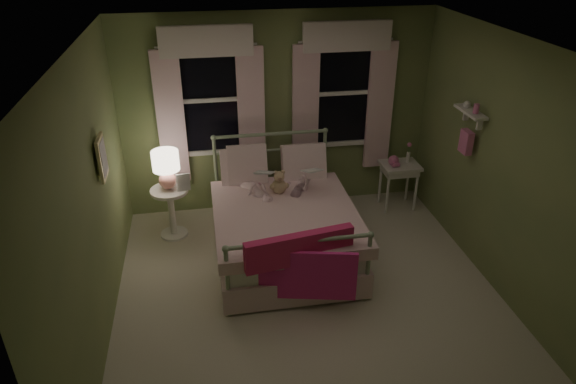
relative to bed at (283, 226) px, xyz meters
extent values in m
plane|color=beige|center=(0.15, -0.86, -0.38)|extent=(4.20, 4.20, 0.00)
plane|color=white|center=(0.15, -0.86, 2.22)|extent=(4.20, 4.20, 0.00)
plane|color=#869458|center=(0.15, 1.24, 0.92)|extent=(4.00, 0.00, 4.00)
plane|color=#869458|center=(0.15, -2.96, 0.92)|extent=(4.00, 0.00, 4.00)
plane|color=#869458|center=(-1.85, -0.86, 0.92)|extent=(0.00, 4.20, 4.20)
plane|color=#869458|center=(2.15, -0.86, 0.92)|extent=(0.00, 4.20, 4.20)
cube|color=white|center=(0.01, -0.02, 0.04)|extent=(1.44, 1.94, 0.26)
cube|color=white|center=(0.01, -0.02, -0.20)|extent=(1.54, 2.02, 0.30)
cube|color=white|center=(0.01, -0.17, 0.22)|extent=(1.58, 1.75, 0.14)
cylinder|color=#9EB793|center=(-0.68, -0.02, -0.08)|extent=(0.04, 1.90, 0.04)
cylinder|color=#9EB793|center=(0.70, -0.02, -0.08)|extent=(0.04, 1.90, 0.04)
cylinder|color=#9EB793|center=(-0.70, 0.95, 0.20)|extent=(0.04, 0.04, 1.15)
cylinder|color=#9EB793|center=(0.72, 0.95, 0.20)|extent=(0.04, 0.04, 1.15)
sphere|color=#9EB793|center=(-0.70, 0.95, 0.77)|extent=(0.07, 0.07, 0.07)
sphere|color=#9EB793|center=(0.72, 0.95, 0.77)|extent=(0.07, 0.07, 0.07)
cylinder|color=#9EB793|center=(0.01, 0.95, 0.77)|extent=(1.42, 0.04, 0.04)
cylinder|color=#9EB793|center=(0.01, 0.95, 0.55)|extent=(1.38, 0.03, 0.03)
cylinder|color=#9EB793|center=(-0.70, -0.99, 0.02)|extent=(0.04, 0.04, 0.80)
cylinder|color=#9EB793|center=(0.72, -0.99, 0.02)|extent=(0.04, 0.04, 0.80)
sphere|color=#9EB793|center=(-0.70, -0.99, 0.42)|extent=(0.07, 0.07, 0.07)
sphere|color=#9EB793|center=(0.72, -0.99, 0.42)|extent=(0.07, 0.07, 0.07)
cylinder|color=#9EB793|center=(0.01, -0.99, 0.42)|extent=(1.42, 0.04, 0.04)
cube|color=white|center=(-0.37, 0.68, 0.42)|extent=(0.55, 0.32, 0.57)
cube|color=white|center=(0.39, 0.68, 0.42)|extent=(0.55, 0.32, 0.57)
cube|color=white|center=(-0.32, 0.68, 0.50)|extent=(0.48, 0.30, 0.51)
cube|color=#D12860|center=(0.01, -0.99, 0.34)|extent=(1.10, 0.28, 0.32)
cube|color=#DF2B87|center=(0.01, -1.06, 0.07)|extent=(1.08, 0.28, 0.55)
imported|color=#F7D1DD|center=(-0.27, 0.43, 0.59)|extent=(0.34, 0.28, 0.79)
imported|color=#F7D1DD|center=(0.29, 0.43, 0.52)|extent=(0.39, 0.35, 0.65)
imported|color=beige|center=(-0.27, 0.18, 0.59)|extent=(0.23, 0.17, 0.26)
imported|color=beige|center=(0.29, 0.18, 0.54)|extent=(0.21, 0.14, 0.26)
sphere|color=tan|center=(0.01, 0.28, 0.37)|extent=(0.18, 0.18, 0.18)
sphere|color=tan|center=(0.01, 0.26, 0.51)|extent=(0.13, 0.13, 0.13)
sphere|color=tan|center=(-0.04, 0.26, 0.57)|extent=(0.05, 0.05, 0.05)
sphere|color=tan|center=(0.05, 0.26, 0.57)|extent=(0.05, 0.05, 0.05)
sphere|color=tan|center=(-0.07, 0.25, 0.39)|extent=(0.07, 0.07, 0.07)
sphere|color=tan|center=(0.09, 0.25, 0.39)|extent=(0.07, 0.07, 0.07)
sphere|color=#8C6B51|center=(0.01, 0.21, 0.51)|extent=(0.04, 0.04, 0.04)
cylinder|color=white|center=(-1.29, 0.63, 0.25)|extent=(0.46, 0.46, 0.04)
cylinder|color=white|center=(-1.29, 0.63, -0.06)|extent=(0.08, 0.08, 0.60)
cylinder|color=white|center=(-1.29, 0.63, -0.36)|extent=(0.34, 0.34, 0.03)
sphere|color=pink|center=(-1.29, 0.63, 0.39)|extent=(0.21, 0.21, 0.21)
cylinder|color=pink|center=(-1.29, 0.63, 0.51)|extent=(0.03, 0.03, 0.13)
cylinder|color=#FFEAC6|center=(-1.29, 0.63, 0.65)|extent=(0.32, 0.32, 0.23)
imported|color=beige|center=(-1.19, 0.55, 0.28)|extent=(0.18, 0.24, 0.02)
cube|color=white|center=(1.73, 0.83, 0.25)|extent=(0.50, 0.40, 0.04)
cube|color=white|center=(1.73, 0.83, 0.18)|extent=(0.44, 0.34, 0.08)
cylinder|color=white|center=(1.53, 0.68, -0.07)|extent=(0.04, 0.04, 0.60)
cylinder|color=white|center=(1.93, 0.68, -0.07)|extent=(0.04, 0.04, 0.60)
cylinder|color=white|center=(1.53, 0.98, -0.07)|extent=(0.04, 0.04, 0.60)
cylinder|color=white|center=(1.93, 0.98, -0.07)|extent=(0.04, 0.04, 0.60)
sphere|color=pink|center=(1.63, 0.83, 0.33)|extent=(0.14, 0.14, 0.14)
cube|color=pink|center=(1.63, 0.74, 0.31)|extent=(0.10, 0.05, 0.04)
cylinder|color=white|center=(1.85, 0.88, 0.34)|extent=(0.05, 0.05, 0.14)
cylinder|color=#4C7F3F|center=(1.85, 0.88, 0.45)|extent=(0.01, 0.01, 0.12)
sphere|color=pink|center=(1.85, 0.88, 0.52)|extent=(0.06, 0.06, 0.06)
cube|color=black|center=(-0.70, 1.23, 1.17)|extent=(0.76, 0.02, 1.35)
cube|color=white|center=(-0.70, 1.21, 1.87)|extent=(0.84, 0.05, 0.06)
cube|color=white|center=(-0.70, 1.21, 0.47)|extent=(0.84, 0.05, 0.06)
cube|color=white|center=(-1.10, 1.21, 1.17)|extent=(0.06, 0.05, 1.40)
cube|color=white|center=(-0.30, 1.21, 1.17)|extent=(0.06, 0.05, 1.40)
cube|color=white|center=(-0.70, 1.21, 1.17)|extent=(0.76, 0.04, 0.05)
cube|color=white|center=(-1.20, 1.16, 0.97)|extent=(0.34, 0.06, 1.70)
cube|color=white|center=(-0.20, 1.16, 0.97)|extent=(0.34, 0.06, 1.70)
cube|color=white|center=(-0.70, 1.14, 1.90)|extent=(1.10, 0.08, 0.36)
cylinder|color=white|center=(-0.70, 1.18, 1.84)|extent=(1.20, 0.03, 0.03)
cube|color=black|center=(1.00, 1.23, 1.17)|extent=(0.76, 0.02, 1.35)
cube|color=white|center=(1.00, 1.21, 1.87)|extent=(0.84, 0.05, 0.06)
cube|color=white|center=(1.00, 1.21, 0.47)|extent=(0.84, 0.05, 0.06)
cube|color=white|center=(0.60, 1.21, 1.17)|extent=(0.06, 0.05, 1.40)
cube|color=white|center=(1.40, 1.21, 1.17)|extent=(0.06, 0.05, 1.40)
cube|color=white|center=(1.00, 1.21, 1.17)|extent=(0.76, 0.04, 0.05)
cube|color=silver|center=(0.50, 1.16, 0.97)|extent=(0.34, 0.06, 1.70)
cube|color=white|center=(1.50, 1.16, 0.97)|extent=(0.34, 0.06, 1.70)
cube|color=white|center=(1.00, 1.14, 1.90)|extent=(1.10, 0.08, 0.36)
cylinder|color=white|center=(1.00, 1.18, 1.84)|extent=(1.20, 0.03, 0.03)
cube|color=white|center=(2.04, -0.16, 1.32)|extent=(0.15, 0.50, 0.03)
cube|color=white|center=(2.08, -0.31, 1.24)|extent=(0.06, 0.03, 0.14)
cube|color=white|center=(2.08, -0.01, 1.24)|extent=(0.06, 0.03, 0.14)
cylinder|color=pink|center=(2.04, -0.26, 1.39)|extent=(0.06, 0.06, 0.10)
sphere|color=white|center=(2.04, -0.06, 1.37)|extent=(0.08, 0.08, 0.08)
cube|color=pink|center=(2.05, -0.16, 0.97)|extent=(0.08, 0.18, 0.26)
cube|color=beige|center=(-1.80, -0.26, 1.12)|extent=(0.03, 0.32, 0.42)
cube|color=silver|center=(-1.79, -0.26, 1.12)|extent=(0.01, 0.25, 0.34)
camera|label=1|loc=(-0.81, -5.02, 3.15)|focal=32.00mm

